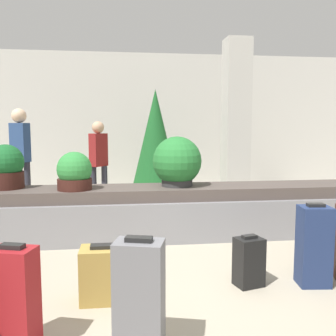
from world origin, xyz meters
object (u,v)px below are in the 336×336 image
object	(u,v)px
potted_plant_1	(74,173)
traveler_1	(20,149)
suitcase_6	(15,300)
suitcase_7	(104,274)
decorated_tree	(155,141)
suitcase_2	(249,262)
suitcase_3	(314,246)
potted_plant_0	(6,168)
potted_plant_2	(177,163)
traveler_0	(99,157)
suitcase_0	(139,298)
pillar	(236,121)

from	to	relation	value
potted_plant_1	traveler_1	xyz separation A→B (m)	(-1.17, 2.04, 0.19)
suitcase_6	suitcase_7	xyz separation A→B (m)	(0.55, 0.66, -0.12)
decorated_tree	suitcase_2	bearing A→B (deg)	-83.79
suitcase_3	suitcase_6	world-z (taller)	suitcase_3
traveler_1	suitcase_3	bearing A→B (deg)	162.63
potted_plant_0	traveler_1	xyz separation A→B (m)	(-0.27, 1.82, 0.14)
potted_plant_2	decorated_tree	xyz separation A→B (m)	(-0.05, 2.55, 0.20)
suitcase_2	potted_plant_0	size ratio (longest dim) A/B	0.84
traveler_0	decorated_tree	size ratio (longest dim) A/B	0.71
suitcase_7	traveler_1	size ratio (longest dim) A/B	0.27
suitcase_2	potted_plant_1	size ratio (longest dim) A/B	1.00
potted_plant_1	decorated_tree	xyz separation A→B (m)	(1.29, 2.67, 0.30)
potted_plant_2	traveler_0	bearing A→B (deg)	119.84
suitcase_0	potted_plant_2	bearing A→B (deg)	91.55
suitcase_2	decorated_tree	xyz separation A→B (m)	(-0.46, 4.27, 0.97)
suitcase_7	potted_plant_1	bearing A→B (deg)	104.74
suitcase_0	decorated_tree	world-z (taller)	decorated_tree
suitcase_6	traveler_0	bearing A→B (deg)	102.60
suitcase_2	suitcase_7	xyz separation A→B (m)	(-1.33, -0.14, 0.00)
suitcase_6	potted_plant_0	size ratio (longest dim) A/B	1.26
suitcase_6	decorated_tree	world-z (taller)	decorated_tree
suitcase_6	traveler_0	distance (m)	4.58
pillar	decorated_tree	bearing A→B (deg)	171.33
pillar	traveler_0	bearing A→B (deg)	-173.88
suitcase_7	decorated_tree	distance (m)	4.59
potted_plant_2	suitcase_7	bearing A→B (deg)	-116.18
traveler_1	decorated_tree	size ratio (longest dim) A/B	0.81
suitcase_0	suitcase_6	size ratio (longest dim) A/B	1.08
suitcase_0	potted_plant_0	size ratio (longest dim) A/B	1.37
pillar	suitcase_2	bearing A→B (deg)	-105.63
suitcase_6	potted_plant_1	bearing A→B (deg)	103.58
suitcase_0	potted_plant_0	bearing A→B (deg)	135.34
traveler_0	decorated_tree	world-z (taller)	decorated_tree
decorated_tree	pillar	bearing A→B (deg)	-8.67
suitcase_2	suitcase_0	bearing A→B (deg)	-153.60
suitcase_6	traveler_1	size ratio (longest dim) A/B	0.40
suitcase_3	traveler_0	size ratio (longest dim) A/B	0.49
suitcase_7	suitcase_0	bearing A→B (deg)	-71.16
suitcase_2	traveler_0	xyz separation A→B (m)	(-1.57, 3.74, 0.71)
potted_plant_0	potted_plant_1	bearing A→B (deg)	-13.75
traveler_1	potted_plant_1	bearing A→B (deg)	148.73
potted_plant_0	decorated_tree	size ratio (longest dim) A/B	0.26
pillar	decorated_tree	distance (m)	1.66
potted_plant_0	potted_plant_2	xyz separation A→B (m)	(2.24, -0.09, 0.05)
potted_plant_0	potted_plant_2	distance (m)	2.24
suitcase_0	suitcase_7	distance (m)	0.85
potted_plant_1	suitcase_7	bearing A→B (deg)	-76.09
pillar	suitcase_6	world-z (taller)	pillar
suitcase_0	traveler_1	bearing A→B (deg)	127.47
pillar	suitcase_0	bearing A→B (deg)	-113.87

